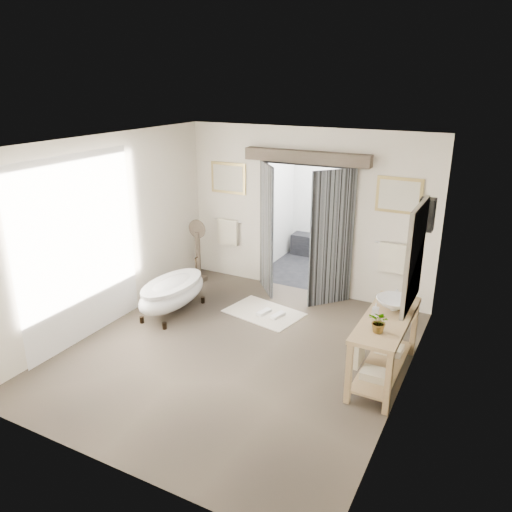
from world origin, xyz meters
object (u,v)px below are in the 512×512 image
object	(u,v)px
rug	(264,313)
basin	(394,304)
clawfoot_tub	(173,292)
vanity	(383,342)

from	to	relation	value
rug	basin	size ratio (longest dim) A/B	2.56
clawfoot_tub	vanity	distance (m)	3.51
basin	rug	bearing A→B (deg)	161.50
vanity	basin	xyz separation A→B (m)	(0.05, 0.27, 0.43)
vanity	basin	size ratio (longest dim) A/B	3.41
clawfoot_tub	rug	world-z (taller)	clawfoot_tub
basin	vanity	bearing A→B (deg)	-101.04
clawfoot_tub	vanity	bearing A→B (deg)	-4.80
clawfoot_tub	basin	xyz separation A→B (m)	(3.54, -0.02, 0.57)
rug	basin	distance (m)	2.49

